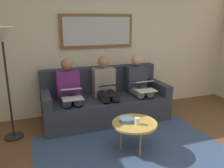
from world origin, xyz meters
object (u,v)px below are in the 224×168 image
object	(u,v)px
laptop_silver	(72,93)
framed_mirror	(97,31)
laptop_white	(144,86)
laptop_black	(110,89)
cup	(137,121)
standing_lamp	(3,48)
person_right	(69,90)
couch	(104,101)
person_middle	(105,87)
bowl	(127,120)
person_left	(138,84)
coffee_table	(135,124)

from	to	relation	value
laptop_silver	framed_mirror	bearing A→B (deg)	-132.49
laptop_white	laptop_black	distance (m)	0.64
cup	laptop_silver	bearing A→B (deg)	-53.85
standing_lamp	framed_mirror	bearing A→B (deg)	-157.06
laptop_white	person_right	xyz separation A→B (m)	(1.28, -0.24, -0.02)
couch	person_middle	size ratio (longest dim) A/B	1.93
cup	standing_lamp	bearing A→B (deg)	-31.76
person_middle	laptop_black	size ratio (longest dim) A/B	3.16
person_middle	standing_lamp	size ratio (longest dim) A/B	0.69
framed_mirror	bowl	world-z (taller)	framed_mirror
framed_mirror	laptop_black	world-z (taller)	framed_mirror
person_left	person_middle	xyz separation A→B (m)	(0.64, 0.00, 0.00)
coffee_table	laptop_black	xyz separation A→B (m)	(0.04, -0.91, 0.23)
framed_mirror	person_right	xyz separation A→B (m)	(0.64, 0.46, -0.94)
coffee_table	laptop_silver	bearing A→B (deg)	-53.20
cup	standing_lamp	xyz separation A→B (m)	(1.60, -0.99, 0.92)
cup	framed_mirror	bearing A→B (deg)	-88.11
cup	laptop_white	size ratio (longest dim) A/B	0.24
cup	standing_lamp	size ratio (longest dim) A/B	0.05
framed_mirror	person_left	distance (m)	1.23
person_left	person_middle	bearing A→B (deg)	0.00
bowl	laptop_white	distance (m)	1.10
person_right	standing_lamp	xyz separation A→B (m)	(0.91, 0.20, 0.76)
person_right	standing_lamp	bearing A→B (deg)	12.33
bowl	laptop_white	bearing A→B (deg)	-129.31
cup	laptop_black	size ratio (longest dim) A/B	0.25
framed_mirror	person_left	bearing A→B (deg)	144.47
person_right	cup	bearing A→B (deg)	120.22
person_left	laptop_black	world-z (taller)	person_left
couch	person_middle	world-z (taller)	person_middle
coffee_table	laptop_white	world-z (taller)	laptop_white
standing_lamp	laptop_silver	bearing A→B (deg)	177.31
couch	coffee_table	distance (m)	1.22
framed_mirror	person_right	distance (m)	1.23
person_middle	framed_mirror	bearing A→B (deg)	-90.00
framed_mirror	coffee_table	xyz separation A→B (m)	(-0.04, 1.61, -1.15)
person_left	standing_lamp	distance (m)	2.33
person_middle	standing_lamp	world-z (taller)	standing_lamp
bowl	person_right	size ratio (longest dim) A/B	0.17
standing_lamp	person_right	bearing A→B (deg)	-167.67
cup	standing_lamp	distance (m)	2.10
standing_lamp	couch	bearing A→B (deg)	-170.20
person_left	laptop_white	xyz separation A→B (m)	(0.00, 0.24, 0.02)
coffee_table	person_left	bearing A→B (deg)	-117.62
framed_mirror	cup	size ratio (longest dim) A/B	15.20
coffee_table	person_right	xyz separation A→B (m)	(0.68, -1.15, 0.21)
couch	person_left	size ratio (longest dim) A/B	1.93
person_middle	person_right	bearing A→B (deg)	0.00
laptop_white	laptop_silver	bearing A→B (deg)	0.26
bowl	person_middle	world-z (taller)	person_middle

